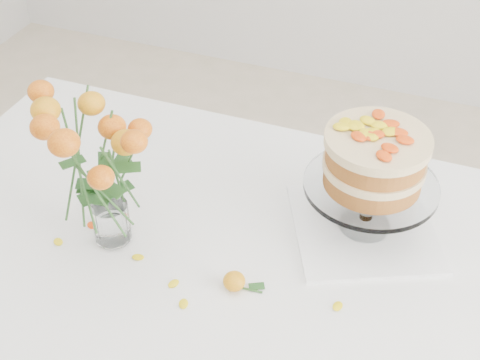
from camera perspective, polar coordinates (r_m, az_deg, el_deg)
name	(u,v)px	position (r m, az deg, el deg)	size (l,w,h in m)	color
table	(211,267)	(1.49, -2.48, -7.44)	(1.43, 0.93, 0.76)	tan
napkin	(364,228)	(1.48, 10.53, -4.02)	(0.30, 0.30, 0.01)	white
cake_stand	(374,165)	(1.37, 11.37, 1.25)	(0.28, 0.28, 0.25)	white
rose_vase	(100,155)	(1.31, -11.84, 2.09)	(0.32, 0.32, 0.39)	white
loose_rose_near	(234,281)	(1.33, -0.48, -8.63)	(0.08, 0.04, 0.04)	orange
stray_petal_a	(138,257)	(1.41, -8.69, -6.54)	(0.03, 0.02, 0.00)	yellow
stray_petal_b	(174,284)	(1.35, -5.69, -8.81)	(0.03, 0.02, 0.00)	yellow
stray_petal_c	(183,304)	(1.32, -4.85, -10.49)	(0.03, 0.02, 0.00)	yellow
stray_petal_d	(92,225)	(1.50, -12.55, -3.81)	(0.03, 0.02, 0.00)	yellow
stray_petal_e	(58,242)	(1.48, -15.25, -5.12)	(0.03, 0.02, 0.00)	yellow
stray_petal_f	(338,306)	(1.32, 8.33, -10.62)	(0.03, 0.02, 0.00)	yellow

